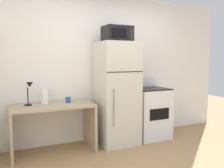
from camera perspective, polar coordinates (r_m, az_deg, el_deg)
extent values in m
cube|color=white|center=(4.33, -1.21, 4.05)|extent=(5.00, 0.10, 2.60)
cube|color=tan|center=(3.73, -14.23, -5.19)|extent=(1.25, 0.59, 0.04)
cube|color=tan|center=(3.77, -23.36, -11.27)|extent=(0.04, 0.59, 0.71)
cube|color=tan|center=(3.97, -5.33, -9.96)|extent=(0.04, 0.59, 0.71)
cylinder|color=black|center=(3.77, -19.71, -4.80)|extent=(0.11, 0.11, 0.02)
cylinder|color=black|center=(3.75, -19.79, -2.71)|extent=(0.02, 0.02, 0.26)
cone|color=black|center=(3.71, -19.38, -0.17)|extent=(0.10, 0.10, 0.08)
cylinder|color=white|center=(3.85, -16.03, -2.80)|extent=(0.11, 0.11, 0.24)
cylinder|color=#264C99|center=(3.83, -10.63, -3.82)|extent=(0.08, 0.08, 0.09)
cube|color=beige|center=(4.02, 1.10, -2.28)|extent=(0.65, 0.64, 1.73)
cube|color=black|center=(3.69, 3.29, 2.95)|extent=(0.63, 0.00, 0.01)
cylinder|color=gray|center=(3.66, 0.46, -5.82)|extent=(0.02, 0.02, 0.61)
cube|color=black|center=(3.99, 1.26, 12.02)|extent=(0.46, 0.34, 0.26)
cube|color=black|center=(3.81, 1.73, 12.31)|extent=(0.26, 0.01, 0.15)
cube|color=black|center=(3.92, 4.81, 12.11)|extent=(0.07, 0.01, 0.18)
cube|color=white|center=(4.45, 9.15, -7.02)|extent=(0.63, 0.60, 0.90)
cube|color=black|center=(4.37, 9.25, -1.13)|extent=(0.60, 0.58, 0.02)
cube|color=white|center=(4.60, 7.33, 0.48)|extent=(0.63, 0.04, 0.18)
cube|color=black|center=(4.20, 11.47, -7.20)|extent=(0.40, 0.01, 0.20)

